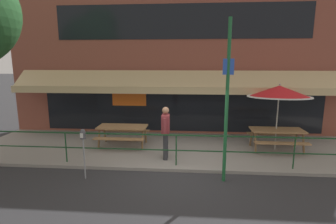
{
  "coord_description": "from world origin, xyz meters",
  "views": [
    {
      "loc": [
        0.35,
        -7.24,
        3.21
      ],
      "look_at": [
        -0.35,
        1.6,
        1.5
      ],
      "focal_mm": 28.0,
      "sensor_mm": 36.0,
      "label": 1
    }
  ],
  "objects_px": {
    "picnic_table_left": "(123,130)",
    "parking_meter_near": "(83,139)",
    "pedestrian_walking": "(166,130)",
    "street_sign_pole": "(227,101)",
    "patio_umbrella_centre": "(279,92)",
    "picnic_table_centre": "(277,134)"
  },
  "relations": [
    {
      "from": "picnic_table_left",
      "to": "parking_meter_near",
      "type": "relative_size",
      "value": 1.27
    },
    {
      "from": "pedestrian_walking",
      "to": "street_sign_pole",
      "type": "bearing_deg",
      "value": -36.9
    },
    {
      "from": "picnic_table_left",
      "to": "patio_umbrella_centre",
      "type": "relative_size",
      "value": 0.76
    },
    {
      "from": "patio_umbrella_centre",
      "to": "street_sign_pole",
      "type": "xyz_separation_m",
      "value": [
        -2.14,
        -2.52,
        0.02
      ]
    },
    {
      "from": "picnic_table_centre",
      "to": "parking_meter_near",
      "type": "relative_size",
      "value": 1.27
    },
    {
      "from": "picnic_table_left",
      "to": "picnic_table_centre",
      "type": "distance_m",
      "value": 5.56
    },
    {
      "from": "parking_meter_near",
      "to": "street_sign_pole",
      "type": "relative_size",
      "value": 0.33
    },
    {
      "from": "patio_umbrella_centre",
      "to": "pedestrian_walking",
      "type": "distance_m",
      "value": 4.19
    },
    {
      "from": "picnic_table_centre",
      "to": "patio_umbrella_centre",
      "type": "bearing_deg",
      "value": 90.0
    },
    {
      "from": "pedestrian_walking",
      "to": "parking_meter_near",
      "type": "bearing_deg",
      "value": -145.99
    },
    {
      "from": "patio_umbrella_centre",
      "to": "pedestrian_walking",
      "type": "bearing_deg",
      "value": -162.14
    },
    {
      "from": "picnic_table_left",
      "to": "parking_meter_near",
      "type": "distance_m",
      "value": 2.69
    },
    {
      "from": "picnic_table_centre",
      "to": "street_sign_pole",
      "type": "bearing_deg",
      "value": -131.52
    },
    {
      "from": "picnic_table_centre",
      "to": "street_sign_pole",
      "type": "relative_size",
      "value": 0.42
    },
    {
      "from": "parking_meter_near",
      "to": "pedestrian_walking",
      "type": "bearing_deg",
      "value": 34.01
    },
    {
      "from": "patio_umbrella_centre",
      "to": "parking_meter_near",
      "type": "xyz_separation_m",
      "value": [
        -5.97,
        -2.68,
        -1.03
      ]
    },
    {
      "from": "picnic_table_left",
      "to": "street_sign_pole",
      "type": "bearing_deg",
      "value": -35.8
    },
    {
      "from": "picnic_table_centre",
      "to": "street_sign_pole",
      "type": "xyz_separation_m",
      "value": [
        -2.14,
        -2.42,
        1.49
      ]
    },
    {
      "from": "pedestrian_walking",
      "to": "street_sign_pole",
      "type": "height_order",
      "value": "street_sign_pole"
    },
    {
      "from": "patio_umbrella_centre",
      "to": "parking_meter_near",
      "type": "bearing_deg",
      "value": -155.88
    },
    {
      "from": "picnic_table_centre",
      "to": "parking_meter_near",
      "type": "distance_m",
      "value": 6.52
    },
    {
      "from": "picnic_table_centre",
      "to": "patio_umbrella_centre",
      "type": "distance_m",
      "value": 1.48
    }
  ]
}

